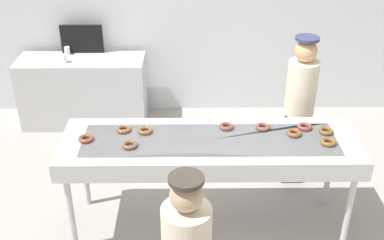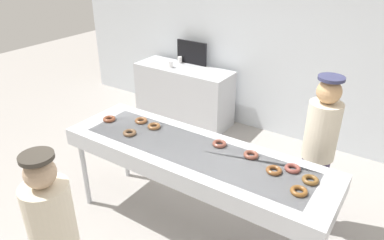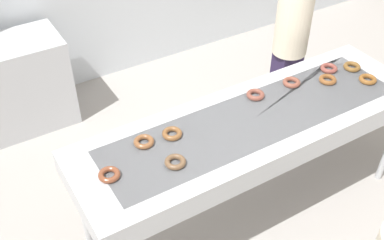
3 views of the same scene
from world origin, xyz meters
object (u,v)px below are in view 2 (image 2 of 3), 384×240
(chocolate_donut_3, at_px, (109,119))
(chocolate_donut_7, at_px, (310,180))
(chocolate_donut_0, at_px, (251,155))
(paper_cup_0, at_px, (171,64))
(paper_cup_1, at_px, (180,60))
(worker_baker, at_px, (319,148))
(chocolate_donut_9, at_px, (141,121))
(chocolate_donut_8, at_px, (299,191))
(chocolate_donut_5, at_px, (274,170))
(menu_display, at_px, (192,53))
(chocolate_donut_4, at_px, (154,126))
(chocolate_donut_6, at_px, (293,168))
(chocolate_donut_2, at_px, (130,133))
(chocolate_donut_1, at_px, (219,144))
(fryer_conveyor, at_px, (194,158))
(prep_counter, at_px, (184,94))

(chocolate_donut_3, xyz_separation_m, chocolate_donut_7, (2.19, 0.11, 0.00))
(chocolate_donut_0, distance_m, chocolate_donut_7, 0.58)
(paper_cup_0, relative_size, paper_cup_1, 1.00)
(worker_baker, bearing_deg, paper_cup_0, -18.60)
(chocolate_donut_0, bearing_deg, paper_cup_1, 137.62)
(chocolate_donut_0, xyz_separation_m, chocolate_donut_9, (-1.30, -0.03, 0.00))
(chocolate_donut_7, distance_m, chocolate_donut_8, 0.20)
(chocolate_donut_5, bearing_deg, worker_baker, 73.78)
(paper_cup_0, bearing_deg, chocolate_donut_5, -37.09)
(chocolate_donut_8, relative_size, menu_display, 0.25)
(chocolate_donut_3, bearing_deg, chocolate_donut_4, 15.19)
(chocolate_donut_0, distance_m, paper_cup_1, 3.09)
(chocolate_donut_6, xyz_separation_m, worker_baker, (0.07, 0.55, -0.05))
(chocolate_donut_9, bearing_deg, chocolate_donut_0, 1.31)
(chocolate_donut_2, relative_size, chocolate_donut_6, 1.00)
(chocolate_donut_6, height_order, chocolate_donut_8, same)
(chocolate_donut_0, bearing_deg, chocolate_donut_1, 177.70)
(fryer_conveyor, distance_m, chocolate_donut_1, 0.28)
(chocolate_donut_0, bearing_deg, chocolate_donut_3, -173.11)
(chocolate_donut_0, distance_m, prep_counter, 2.88)
(chocolate_donut_3, height_order, menu_display, menu_display)
(chocolate_donut_3, distance_m, chocolate_donut_6, 2.02)
(chocolate_donut_0, height_order, chocolate_donut_9, same)
(chocolate_donut_2, distance_m, chocolate_donut_4, 0.28)
(chocolate_donut_9, relative_size, paper_cup_0, 1.37)
(chocolate_donut_3, distance_m, worker_baker, 2.21)
(chocolate_donut_3, bearing_deg, chocolate_donut_9, 27.52)
(paper_cup_1, bearing_deg, menu_display, 17.50)
(chocolate_donut_5, bearing_deg, paper_cup_0, 142.91)
(chocolate_donut_3, xyz_separation_m, prep_counter, (-0.47, 2.10, -0.54))
(chocolate_donut_9, distance_m, paper_cup_1, 2.33)
(chocolate_donut_5, height_order, chocolate_donut_7, same)
(chocolate_donut_3, bearing_deg, chocolate_donut_5, 2.38)
(fryer_conveyor, height_order, chocolate_donut_5, chocolate_donut_5)
(fryer_conveyor, relative_size, worker_baker, 1.60)
(chocolate_donut_4, bearing_deg, chocolate_donut_3, -164.81)
(chocolate_donut_9, height_order, prep_counter, chocolate_donut_9)
(chocolate_donut_0, distance_m, chocolate_donut_8, 0.61)
(chocolate_donut_5, bearing_deg, chocolate_donut_9, 176.82)
(fryer_conveyor, xyz_separation_m, chocolate_donut_3, (-1.11, -0.00, 0.11))
(prep_counter, bearing_deg, chocolate_donut_0, -42.38)
(chocolate_donut_1, height_order, worker_baker, worker_baker)
(chocolate_donut_1, relative_size, chocolate_donut_7, 1.00)
(chocolate_donut_8, distance_m, paper_cup_0, 3.49)
(chocolate_donut_2, height_order, paper_cup_1, paper_cup_1)
(chocolate_donut_9, distance_m, prep_counter, 2.16)
(chocolate_donut_3, bearing_deg, chocolate_donut_6, 5.52)
(chocolate_donut_5, bearing_deg, paper_cup_1, 139.24)
(fryer_conveyor, bearing_deg, chocolate_donut_3, -179.89)
(chocolate_donut_6, bearing_deg, chocolate_donut_9, -179.03)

